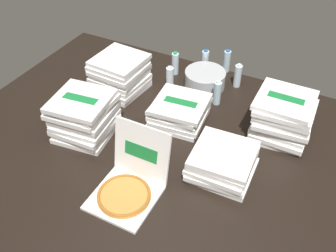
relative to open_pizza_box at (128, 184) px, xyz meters
name	(u,v)px	position (x,y,z in m)	size (l,w,h in m)	color
ground_plane	(162,150)	(0.00, 0.45, -0.08)	(3.20, 2.40, 0.02)	black
open_pizza_box	(128,184)	(0.00, 0.00, 0.00)	(0.39, 0.48, 0.41)	white
pizza_stack_left_mid	(179,111)	(-0.02, 0.79, 0.02)	(0.44, 0.44, 0.19)	white
pizza_stack_right_far	(283,117)	(0.72, 0.99, 0.09)	(0.45, 0.44, 0.34)	white
pizza_stack_right_mid	(222,162)	(0.47, 0.43, 0.02)	(0.43, 0.43, 0.19)	white
pizza_stack_left_near	(84,116)	(-0.58, 0.34, 0.09)	(0.45, 0.46, 0.34)	white
pizza_stack_center_near	(120,74)	(-0.67, 0.95, 0.08)	(0.44, 0.45, 0.30)	white
ice_bucket	(205,79)	(-0.03, 1.32, 0.00)	(0.35, 0.35, 0.14)	#B7BABF
water_bottle_0	(170,78)	(-0.29, 1.15, 0.03)	(0.06, 0.06, 0.22)	white
water_bottle_1	(227,61)	(0.05, 1.63, 0.03)	(0.06, 0.06, 0.22)	silver
water_bottle_2	(175,63)	(-0.35, 1.38, 0.03)	(0.06, 0.06, 0.22)	silver
water_bottle_3	(217,93)	(0.15, 1.13, 0.03)	(0.06, 0.06, 0.22)	silver
water_bottle_4	(238,76)	(0.22, 1.45, 0.03)	(0.06, 0.06, 0.22)	silver
water_bottle_5	(205,61)	(-0.13, 1.54, 0.03)	(0.06, 0.06, 0.22)	silver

